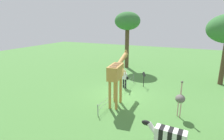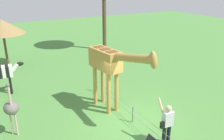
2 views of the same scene
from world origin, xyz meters
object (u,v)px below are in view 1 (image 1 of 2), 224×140
ostrich (180,99)px  tree_northeast (127,23)px  info_sign (144,76)px  visitor (125,78)px  zebra (168,138)px  giraffe (117,72)px

ostrich → tree_northeast: bearing=34.9°
ostrich → info_sign: 5.42m
visitor → ostrich: (-3.32, -4.77, 0.27)m
zebra → info_sign: zebra is taller
ostrich → giraffe: bearing=87.8°
info_sign → giraffe: bearing=168.6°
visitor → info_sign: 1.72m
giraffe → ostrich: 4.31m
giraffe → info_sign: giraffe is taller
zebra → ostrich: (4.11, -0.11, 0.01)m
visitor → info_sign: (0.94, -1.44, 0.05)m
ostrich → info_sign: ostrich is taller
giraffe → zebra: size_ratio=2.19×
visitor → zebra: visitor is taller
ostrich → tree_northeast: size_ratio=0.33×
info_sign → tree_northeast: bearing=32.5°
visitor → ostrich: size_ratio=0.78×
ostrich → tree_northeast: tree_northeast is taller
giraffe → ostrich: giraffe is taller
zebra → ostrich: size_ratio=0.81×
visitor → ostrich: bearing=-124.8°
info_sign → zebra: bearing=-158.9°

